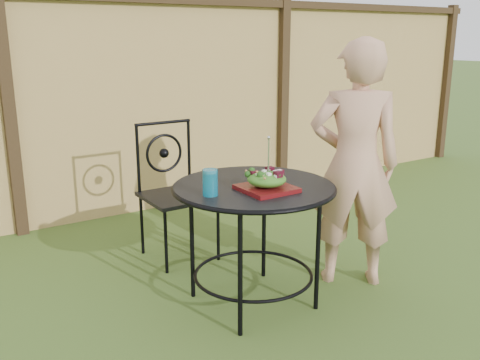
% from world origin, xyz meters
% --- Properties ---
extents(ground, '(60.00, 60.00, 0.00)m').
position_xyz_m(ground, '(0.00, 0.00, 0.00)').
color(ground, '#244215').
rests_on(ground, ground).
extents(fence, '(8.00, 0.12, 1.90)m').
position_xyz_m(fence, '(-0.00, 2.19, 0.95)').
color(fence, '#DDBB6D').
rests_on(fence, ground).
extents(patio_table, '(0.92, 0.92, 0.72)m').
position_xyz_m(patio_table, '(-0.40, 0.19, 0.59)').
color(patio_table, black).
rests_on(patio_table, ground).
extents(patio_chair, '(0.46, 0.46, 0.95)m').
position_xyz_m(patio_chair, '(-0.45, 1.10, 0.50)').
color(patio_chair, black).
rests_on(patio_chair, ground).
extents(diner, '(0.67, 0.63, 1.53)m').
position_xyz_m(diner, '(0.30, 0.12, 0.76)').
color(diner, tan).
rests_on(diner, ground).
extents(salad_plate, '(0.27, 0.27, 0.02)m').
position_xyz_m(salad_plate, '(-0.40, 0.06, 0.74)').
color(salad_plate, '#460A0E').
rests_on(salad_plate, patio_table).
extents(salad, '(0.21, 0.21, 0.08)m').
position_xyz_m(salad, '(-0.40, 0.06, 0.79)').
color(salad, '#235614').
rests_on(salad, salad_plate).
extents(fork, '(0.01, 0.01, 0.18)m').
position_xyz_m(fork, '(-0.39, 0.06, 0.92)').
color(fork, silver).
rests_on(fork, salad).
extents(drinking_glass, '(0.08, 0.08, 0.14)m').
position_xyz_m(drinking_glass, '(-0.70, 0.15, 0.79)').
color(drinking_glass, '#0B6A89').
rests_on(drinking_glass, patio_table).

